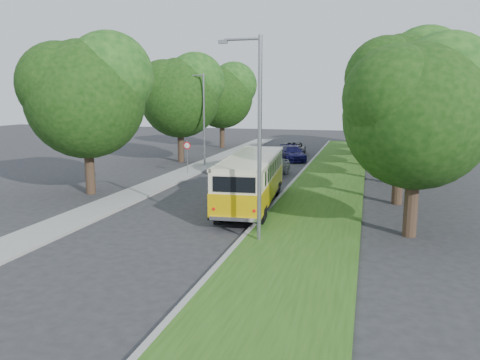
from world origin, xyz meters
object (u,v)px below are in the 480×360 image
(car_silver, at_px, (270,166))
(car_white, at_px, (273,167))
(lamppost_near, at_px, (257,133))
(car_grey, at_px, (294,149))
(vintage_bus, at_px, (251,181))
(lamppost_far, at_px, (203,116))
(car_blue, at_px, (293,153))

(car_silver, bearing_deg, car_white, 41.85)
(lamppost_near, relative_size, car_grey, 1.71)
(vintage_bus, xyz_separation_m, car_silver, (-1.06, 9.76, -0.67))
(lamppost_far, bearing_deg, car_white, -24.42)
(car_grey, bearing_deg, lamppost_near, -88.87)
(lamppost_near, distance_m, car_grey, 28.21)
(car_white, bearing_deg, car_blue, 78.05)
(lamppost_near, relative_size, car_silver, 1.90)
(vintage_bus, distance_m, car_blue, 18.35)
(car_white, bearing_deg, vintage_bus, -96.51)
(lamppost_far, distance_m, car_blue, 9.23)
(car_white, distance_m, car_grey, 12.25)
(car_white, xyz_separation_m, car_grey, (-0.41, 12.24, 0.02))
(car_white, distance_m, car_blue, 8.44)
(lamppost_far, xyz_separation_m, car_white, (6.43, -2.92, -3.49))
(vintage_bus, distance_m, car_grey, 22.17)
(lamppost_near, relative_size, lamppost_far, 1.07)
(car_silver, xyz_separation_m, car_grey, (-0.18, 12.36, -0.07))
(lamppost_near, xyz_separation_m, car_silver, (-2.69, 15.46, -3.65))
(lamppost_near, xyz_separation_m, vintage_bus, (-1.64, 5.70, -2.98))
(car_silver, height_order, car_blue, car_silver)
(car_blue, height_order, car_grey, car_grey)
(vintage_bus, bearing_deg, car_grey, 88.48)
(lamppost_near, distance_m, car_silver, 16.11)
(lamppost_near, xyz_separation_m, car_white, (-2.47, 15.58, -3.74))
(lamppost_near, xyz_separation_m, lamppost_far, (-8.91, 18.50, -0.25))
(car_white, bearing_deg, car_silver, -163.86)
(lamppost_far, distance_m, car_grey, 11.63)
(car_blue, bearing_deg, vintage_bus, -108.46)
(vintage_bus, height_order, car_silver, vintage_bus)
(lamppost_near, xyz_separation_m, car_grey, (-2.88, 27.82, -3.72))
(car_silver, distance_m, car_white, 0.27)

